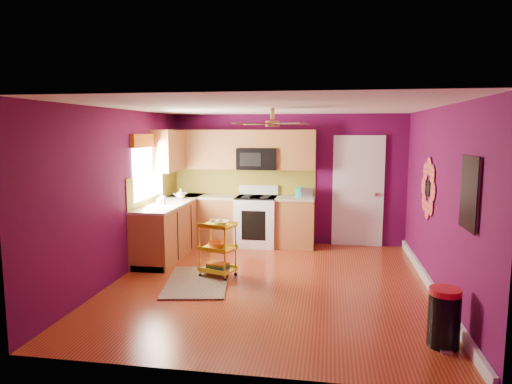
# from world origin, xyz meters

# --- Properties ---
(ground) EXTENTS (5.00, 5.00, 0.00)m
(ground) POSITION_xyz_m (0.00, 0.00, 0.00)
(ground) COLOR maroon
(ground) RESTS_ON ground
(room_envelope) EXTENTS (4.54, 5.04, 2.52)m
(room_envelope) POSITION_xyz_m (0.03, 0.00, 1.63)
(room_envelope) COLOR #52093D
(room_envelope) RESTS_ON ground
(lower_cabinets) EXTENTS (2.81, 2.31, 0.94)m
(lower_cabinets) POSITION_xyz_m (-1.35, 1.82, 0.43)
(lower_cabinets) COLOR brown
(lower_cabinets) RESTS_ON ground
(electric_range) EXTENTS (0.76, 0.66, 1.13)m
(electric_range) POSITION_xyz_m (-0.55, 2.17, 0.48)
(electric_range) COLOR white
(electric_range) RESTS_ON ground
(upper_cabinetry) EXTENTS (2.80, 2.30, 1.26)m
(upper_cabinetry) POSITION_xyz_m (-1.24, 2.17, 1.80)
(upper_cabinetry) COLOR brown
(upper_cabinetry) RESTS_ON ground
(left_window) EXTENTS (0.08, 1.35, 1.08)m
(left_window) POSITION_xyz_m (-2.22, 1.05, 1.74)
(left_window) COLOR white
(left_window) RESTS_ON ground
(panel_door) EXTENTS (0.95, 0.11, 2.15)m
(panel_door) POSITION_xyz_m (1.35, 2.47, 1.02)
(panel_door) COLOR white
(panel_door) RESTS_ON ground
(right_wall_art) EXTENTS (0.04, 2.74, 1.04)m
(right_wall_art) POSITION_xyz_m (2.23, -0.34, 1.44)
(right_wall_art) COLOR black
(right_wall_art) RESTS_ON ground
(ceiling_fan) EXTENTS (1.01, 1.01, 0.26)m
(ceiling_fan) POSITION_xyz_m (0.00, 0.20, 2.29)
(ceiling_fan) COLOR #BF8C3F
(ceiling_fan) RESTS_ON ground
(shag_rug) EXTENTS (1.09, 1.54, 0.02)m
(shag_rug) POSITION_xyz_m (-1.05, -0.13, 0.01)
(shag_rug) COLOR black
(shag_rug) RESTS_ON ground
(rolling_cart) EXTENTS (0.58, 0.50, 0.89)m
(rolling_cart) POSITION_xyz_m (-0.81, 0.19, 0.46)
(rolling_cart) COLOR yellow
(rolling_cart) RESTS_ON ground
(trash_can) EXTENTS (0.34, 0.36, 0.61)m
(trash_can) POSITION_xyz_m (1.99, -1.62, 0.30)
(trash_can) COLOR black
(trash_can) RESTS_ON ground
(teal_kettle) EXTENTS (0.18, 0.18, 0.21)m
(teal_kettle) POSITION_xyz_m (0.27, 2.28, 1.02)
(teal_kettle) COLOR #149D8D
(teal_kettle) RESTS_ON lower_cabinets
(toaster) EXTENTS (0.22, 0.15, 0.18)m
(toaster) POSITION_xyz_m (0.40, 2.23, 1.03)
(toaster) COLOR beige
(toaster) RESTS_ON lower_cabinets
(soap_bottle_a) EXTENTS (0.09, 0.09, 0.20)m
(soap_bottle_a) POSITION_xyz_m (-1.99, 1.05, 1.04)
(soap_bottle_a) COLOR #EA3F72
(soap_bottle_a) RESTS_ON lower_cabinets
(soap_bottle_b) EXTENTS (0.15, 0.15, 0.19)m
(soap_bottle_b) POSITION_xyz_m (-1.88, 1.68, 1.03)
(soap_bottle_b) COLOR white
(soap_bottle_b) RESTS_ON lower_cabinets
(counter_dish) EXTENTS (0.26, 0.26, 0.06)m
(counter_dish) POSITION_xyz_m (-1.98, 1.98, 0.97)
(counter_dish) COLOR white
(counter_dish) RESTS_ON lower_cabinets
(counter_cup) EXTENTS (0.13, 0.13, 0.10)m
(counter_cup) POSITION_xyz_m (-2.02, 1.03, 0.99)
(counter_cup) COLOR white
(counter_cup) RESTS_ON lower_cabinets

